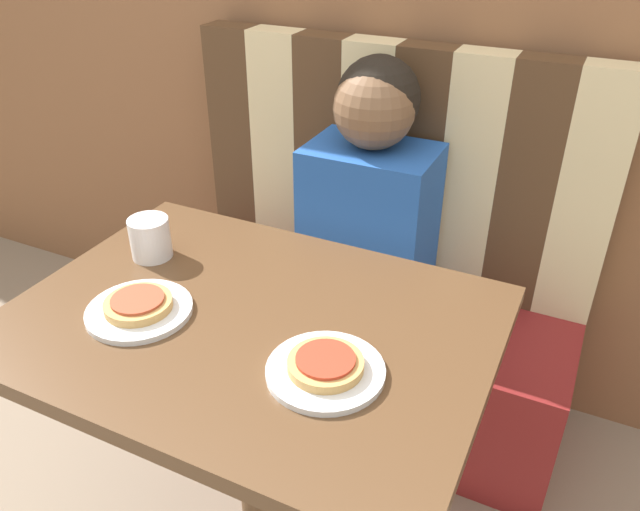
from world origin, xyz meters
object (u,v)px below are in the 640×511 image
object	(u,v)px
plate_right	(325,371)
drinking_cup	(150,238)
person	(371,189)
plate_left	(139,310)
pizza_right	(326,363)
pizza_left	(138,303)

from	to	relation	value
plate_right	drinking_cup	xyz separation A→B (m)	(-0.52, 0.18, 0.04)
person	plate_left	size ratio (longest dim) A/B	3.41
plate_right	pizza_right	world-z (taller)	pizza_right
plate_left	plate_right	size ratio (longest dim) A/B	1.00
plate_right	drinking_cup	size ratio (longest dim) A/B	2.22
person	plate_left	world-z (taller)	person
person	plate_left	bearing A→B (deg)	-105.69
person	pizza_right	bearing A→B (deg)	-74.31
plate_right	pizza_left	xyz separation A→B (m)	(-0.40, 0.00, 0.02)
plate_right	pizza_right	xyz separation A→B (m)	(0.00, 0.00, 0.02)
plate_right	person	bearing A→B (deg)	105.69
pizza_right	plate_left	bearing A→B (deg)	180.00
plate_left	person	bearing A→B (deg)	74.31
person	plate_right	bearing A→B (deg)	-74.31
plate_left	drinking_cup	distance (m)	0.22
pizza_left	pizza_right	bearing A→B (deg)	0.00
person	pizza_left	xyz separation A→B (m)	(-0.20, -0.72, 0.02)
plate_left	pizza_right	distance (m)	0.40
drinking_cup	plate_right	bearing A→B (deg)	-19.60
plate_right	plate_left	bearing A→B (deg)	180.00
plate_right	pizza_right	distance (m)	0.02
drinking_cup	person	bearing A→B (deg)	59.28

